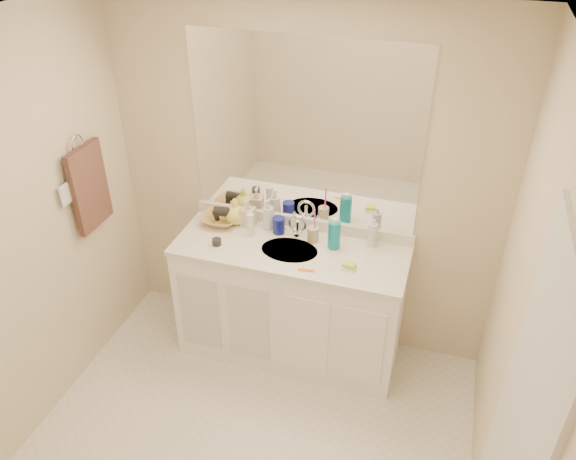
# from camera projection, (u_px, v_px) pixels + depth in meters

# --- Properties ---
(ceiling) EXTENTS (2.60, 2.60, 0.02)m
(ceiling) POSITION_uv_depth(u_px,v_px,m) (204.00, 51.00, 1.97)
(ceiling) COLOR white
(ceiling) RESTS_ON wall_back
(wall_back) EXTENTS (2.60, 0.02, 2.40)m
(wall_back) POSITION_uv_depth(u_px,v_px,m) (303.00, 185.00, 3.66)
(wall_back) COLOR beige
(wall_back) RESTS_ON floor
(wall_right) EXTENTS (0.02, 2.60, 2.40)m
(wall_right) POSITION_uv_depth(u_px,v_px,m) (519.00, 374.00, 2.29)
(wall_right) COLOR beige
(wall_right) RESTS_ON floor
(vanity_cabinet) EXTENTS (1.50, 0.55, 0.85)m
(vanity_cabinet) POSITION_uv_depth(u_px,v_px,m) (290.00, 302.00, 3.86)
(vanity_cabinet) COLOR white
(vanity_cabinet) RESTS_ON floor
(countertop) EXTENTS (1.52, 0.57, 0.03)m
(countertop) POSITION_uv_depth(u_px,v_px,m) (290.00, 250.00, 3.62)
(countertop) COLOR white
(countertop) RESTS_ON vanity_cabinet
(backsplash) EXTENTS (1.52, 0.03, 0.08)m
(backsplash) POSITION_uv_depth(u_px,v_px,m) (302.00, 223.00, 3.80)
(backsplash) COLOR white
(backsplash) RESTS_ON countertop
(sink_basin) EXTENTS (0.37, 0.37, 0.02)m
(sink_basin) POSITION_uv_depth(u_px,v_px,m) (289.00, 251.00, 3.61)
(sink_basin) COLOR #BAB4A3
(sink_basin) RESTS_ON countertop
(faucet) EXTENTS (0.02, 0.02, 0.11)m
(faucet) POSITION_uv_depth(u_px,v_px,m) (298.00, 228.00, 3.71)
(faucet) COLOR silver
(faucet) RESTS_ON countertop
(mirror) EXTENTS (1.48, 0.01, 1.20)m
(mirror) POSITION_uv_depth(u_px,v_px,m) (304.00, 134.00, 3.46)
(mirror) COLOR white
(mirror) RESTS_ON wall_back
(blue_mug) EXTENTS (0.11, 0.11, 0.11)m
(blue_mug) POSITION_uv_depth(u_px,v_px,m) (279.00, 225.00, 3.74)
(blue_mug) COLOR navy
(blue_mug) RESTS_ON countertop
(tan_cup) EXTENTS (0.10, 0.10, 0.10)m
(tan_cup) POSITION_uv_depth(u_px,v_px,m) (313.00, 234.00, 3.66)
(tan_cup) COLOR #C0B187
(tan_cup) RESTS_ON countertop
(toothbrush) EXTENTS (0.01, 0.04, 0.19)m
(toothbrush) POSITION_uv_depth(u_px,v_px,m) (315.00, 222.00, 3.60)
(toothbrush) COLOR #FF4389
(toothbrush) RESTS_ON tan_cup
(mouthwash_bottle) EXTENTS (0.10, 0.10, 0.19)m
(mouthwash_bottle) POSITION_uv_depth(u_px,v_px,m) (334.00, 235.00, 3.57)
(mouthwash_bottle) COLOR #0C8596
(mouthwash_bottle) RESTS_ON countertop
(clear_pump_bottle) EXTENTS (0.07, 0.07, 0.16)m
(clear_pump_bottle) POSITION_uv_depth(u_px,v_px,m) (373.00, 235.00, 3.60)
(clear_pump_bottle) COLOR silver
(clear_pump_bottle) RESTS_ON countertop
(soap_dish) EXTENTS (0.10, 0.08, 0.01)m
(soap_dish) POSITION_uv_depth(u_px,v_px,m) (349.00, 268.00, 3.43)
(soap_dish) COLOR white
(soap_dish) RESTS_ON countertop
(green_soap) EXTENTS (0.08, 0.07, 0.03)m
(green_soap) POSITION_uv_depth(u_px,v_px,m) (349.00, 265.00, 3.42)
(green_soap) COLOR #C4E638
(green_soap) RESTS_ON soap_dish
(orange_comb) EXTENTS (0.11, 0.04, 0.00)m
(orange_comb) POSITION_uv_depth(u_px,v_px,m) (307.00, 270.00, 3.41)
(orange_comb) COLOR #FD5F1A
(orange_comb) RESTS_ON countertop
(dark_jar) EXTENTS (0.07, 0.07, 0.04)m
(dark_jar) POSITION_uv_depth(u_px,v_px,m) (217.00, 242.00, 3.64)
(dark_jar) COLOR black
(dark_jar) RESTS_ON countertop
(extra_white_bottle) EXTENTS (0.07, 0.07, 0.16)m
(extra_white_bottle) POSITION_uv_depth(u_px,v_px,m) (250.00, 225.00, 3.70)
(extra_white_bottle) COLOR white
(extra_white_bottle) RESTS_ON countertop
(soap_bottle_white) EXTENTS (0.10, 0.10, 0.22)m
(soap_bottle_white) POSITION_uv_depth(u_px,v_px,m) (268.00, 214.00, 3.77)
(soap_bottle_white) COLOR silver
(soap_bottle_white) RESTS_ON countertop
(soap_bottle_cream) EXTENTS (0.10, 0.10, 0.20)m
(soap_bottle_cream) POSITION_uv_depth(u_px,v_px,m) (248.00, 213.00, 3.80)
(soap_bottle_cream) COLOR beige
(soap_bottle_cream) RESTS_ON countertop
(soap_bottle_yellow) EXTENTS (0.16, 0.16, 0.18)m
(soap_bottle_yellow) POSITION_uv_depth(u_px,v_px,m) (235.00, 211.00, 3.83)
(soap_bottle_yellow) COLOR #E8EF5D
(soap_bottle_yellow) RESTS_ON countertop
(wicker_basket) EXTENTS (0.27, 0.27, 0.06)m
(wicker_basket) POSITION_uv_depth(u_px,v_px,m) (221.00, 218.00, 3.86)
(wicker_basket) COLOR #B48C48
(wicker_basket) RESTS_ON countertop
(hair_dryer) EXTENTS (0.14, 0.08, 0.07)m
(hair_dryer) POSITION_uv_depth(u_px,v_px,m) (224.00, 212.00, 3.83)
(hair_dryer) COLOR black
(hair_dryer) RESTS_ON wicker_basket
(towel_ring) EXTENTS (0.01, 0.11, 0.11)m
(towel_ring) POSITION_uv_depth(u_px,v_px,m) (77.00, 143.00, 3.37)
(towel_ring) COLOR silver
(towel_ring) RESTS_ON wall_left
(hand_towel) EXTENTS (0.04, 0.32, 0.55)m
(hand_towel) POSITION_uv_depth(u_px,v_px,m) (89.00, 187.00, 3.53)
(hand_towel) COLOR #35211C
(hand_towel) RESTS_ON towel_ring
(switch_plate) EXTENTS (0.01, 0.08, 0.13)m
(switch_plate) POSITION_uv_depth(u_px,v_px,m) (65.00, 195.00, 3.35)
(switch_plate) COLOR white
(switch_plate) RESTS_ON wall_left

